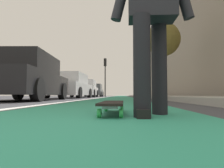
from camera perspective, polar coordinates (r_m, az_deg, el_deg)
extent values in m
plane|color=#38383D|center=(10.80, 1.49, -4.03)|extent=(80.00, 80.00, 0.00)
cube|color=#288466|center=(24.80, 2.32, -3.50)|extent=(56.00, 2.03, 0.00)
cube|color=silver|center=(20.85, -1.01, -3.58)|extent=(52.00, 0.16, 0.01)
cube|color=#9E9B93|center=(19.03, 12.00, -3.36)|extent=(52.00, 3.20, 0.13)
cube|color=gray|center=(24.28, 17.85, 10.54)|extent=(40.00, 1.20, 11.68)
cylinder|color=green|center=(2.21, -1.66, -6.77)|extent=(0.07, 0.03, 0.07)
cylinder|color=green|center=(2.20, 2.78, -6.78)|extent=(0.07, 0.03, 0.07)
cylinder|color=green|center=(1.61, -3.55, -8.12)|extent=(0.07, 0.03, 0.07)
cylinder|color=green|center=(1.60, 2.56, -8.16)|extent=(0.07, 0.03, 0.07)
cube|color=silver|center=(2.20, 0.56, -5.54)|extent=(0.06, 0.12, 0.02)
cube|color=silver|center=(1.60, -0.51, -6.46)|extent=(0.06, 0.12, 0.02)
cube|color=black|center=(1.90, 0.11, -5.25)|extent=(0.84, 0.21, 0.02)
cylinder|color=black|center=(1.65, 8.33, 5.06)|extent=(0.14, 0.14, 0.82)
cylinder|color=black|center=(1.93, 13.01, 3.93)|extent=(0.14, 0.14, 0.82)
cube|color=black|center=(1.64, 8.44, -8.01)|extent=(0.26, 0.10, 0.07)
cube|color=black|center=(7.33, -22.76, -0.03)|extent=(4.36, 2.03, 0.70)
cube|color=black|center=(7.26, -23.12, 5.17)|extent=(2.43, 1.80, 0.60)
cube|color=#4C606B|center=(8.34, -19.90, 4.06)|extent=(0.11, 1.62, 0.51)
cylinder|color=black|center=(8.89, -24.62, -1.84)|extent=(0.67, 0.25, 0.66)
cylinder|color=black|center=(8.31, -13.62, -1.96)|extent=(0.67, 0.25, 0.66)
cylinder|color=black|center=(5.77, -19.98, -1.40)|extent=(0.67, 0.25, 0.66)
cube|color=silver|center=(12.62, -11.53, -1.49)|extent=(4.56, 2.04, 0.70)
cube|color=silver|center=(12.51, -11.69, 1.51)|extent=(2.53, 1.82, 0.60)
cube|color=#4C606B|center=(13.70, -10.21, 1.10)|extent=(0.10, 1.66, 0.51)
cylinder|color=black|center=(14.22, -13.39, -2.49)|extent=(0.62, 0.24, 0.61)
cylinder|color=black|center=(13.76, -6.31, -2.53)|extent=(0.62, 0.24, 0.61)
cylinder|color=black|center=(11.61, -17.74, -2.31)|extent=(0.62, 0.24, 0.61)
cylinder|color=black|center=(11.04, -9.15, -2.38)|extent=(0.62, 0.24, 0.61)
cube|color=silver|center=(18.32, -7.42, -1.95)|extent=(4.62, 2.03, 0.70)
cube|color=silver|center=(18.20, -7.48, 0.11)|extent=(2.57, 1.81, 0.60)
cube|color=#4C606B|center=(19.44, -6.93, -0.10)|extent=(0.09, 1.66, 0.51)
cylinder|color=black|center=(19.86, -9.37, -2.63)|extent=(0.66, 0.24, 0.65)
cylinder|color=black|center=(19.62, -4.23, -2.66)|extent=(0.66, 0.24, 0.65)
cylinder|color=black|center=(17.09, -11.09, -2.54)|extent=(0.66, 0.24, 0.65)
cylinder|color=black|center=(16.80, -5.12, -2.58)|extent=(0.66, 0.24, 0.65)
cube|color=#4C5156|center=(24.27, -4.90, -2.30)|extent=(4.04, 1.84, 0.70)
cube|color=#4C5156|center=(24.14, -4.94, -0.75)|extent=(2.23, 1.68, 0.60)
cube|color=#4C606B|center=(25.23, -4.63, -0.85)|extent=(0.06, 1.57, 0.51)
cylinder|color=black|center=(25.61, -6.45, -2.80)|extent=(0.60, 0.23, 0.60)
cylinder|color=black|center=(25.42, -2.66, -2.82)|extent=(0.60, 0.23, 0.60)
cylinder|color=black|center=(23.16, -7.37, -2.77)|extent=(0.60, 0.23, 0.60)
cylinder|color=black|center=(22.94, -3.18, -2.79)|extent=(0.60, 0.23, 0.60)
cylinder|color=#2D2D2D|center=(21.67, -1.92, 0.76)|extent=(0.12, 0.12, 3.27)
cube|color=black|center=(21.90, -1.91, 6.08)|extent=(0.24, 0.28, 0.80)
sphere|color=red|center=(22.07, -1.88, 6.69)|extent=(0.16, 0.16, 0.16)
sphere|color=#392907|center=(22.03, -1.88, 6.02)|extent=(0.16, 0.16, 0.16)
sphere|color=black|center=(21.99, -1.88, 5.35)|extent=(0.16, 0.16, 0.16)
cylinder|color=brown|center=(13.29, 14.18, 2.63)|extent=(0.31, 0.31, 2.96)
sphere|color=olive|center=(13.69, 14.05, 11.96)|extent=(2.14, 2.14, 2.14)
cylinder|color=black|center=(13.27, 13.72, -2.18)|extent=(0.13, 0.13, 0.74)
cylinder|color=black|center=(13.01, 13.21, -2.17)|extent=(0.13, 0.13, 0.74)
cube|color=black|center=(13.27, 13.74, -3.64)|extent=(0.23, 0.09, 0.06)
cube|color=#2D4C99|center=(13.17, 13.39, 0.61)|extent=(0.22, 0.36, 0.54)
cylinder|color=#2D4C99|center=(13.21, 14.31, 0.61)|extent=(0.08, 0.21, 0.54)
cylinder|color=#2D4C99|center=(13.13, 12.46, 0.61)|extent=(0.08, 0.21, 0.54)
sphere|color=#936B4C|center=(13.20, 13.37, 2.21)|extent=(0.20, 0.20, 0.20)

